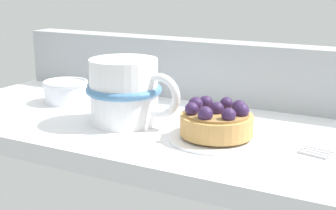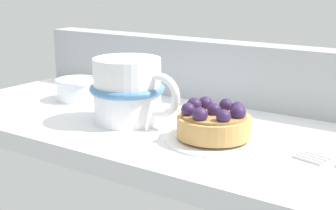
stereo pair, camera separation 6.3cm
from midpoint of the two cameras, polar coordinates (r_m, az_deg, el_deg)
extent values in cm
cube|color=white|center=(66.30, 0.52, -3.44)|extent=(80.37, 32.56, 2.58)
cube|color=#9EA3A8|center=(76.98, 5.33, 3.81)|extent=(78.76, 4.70, 9.64)
cylinder|color=white|center=(60.03, 2.76, -3.81)|extent=(12.03, 12.03, 0.68)
cylinder|color=white|center=(60.09, 2.76, -3.96)|extent=(6.61, 6.61, 0.34)
cylinder|color=tan|center=(59.54, 2.78, -2.37)|extent=(9.07, 9.07, 2.48)
cylinder|color=#A37942|center=(59.15, 2.79, -1.09)|extent=(7.98, 7.98, 0.30)
sphere|color=#331E47|center=(58.97, 2.80, -0.50)|extent=(1.72, 1.72, 1.72)
sphere|color=#331E47|center=(58.18, 5.65, -0.71)|extent=(1.85, 1.85, 1.85)
sphere|color=#331E47|center=(59.65, 5.45, -0.30)|extent=(1.82, 1.82, 1.82)
sphere|color=#331E47|center=(61.42, 4.03, 0.12)|extent=(1.71, 1.71, 1.71)
sphere|color=#331E47|center=(61.77, 1.59, 0.24)|extent=(1.87, 1.87, 1.87)
sphere|color=#331E47|center=(60.64, 0.35, 0.05)|extent=(1.90, 1.90, 1.90)
sphere|color=#331E47|center=(58.23, -0.25, -0.53)|extent=(1.71, 1.71, 1.71)
sphere|color=#331E47|center=(56.52, 1.28, -1.11)|extent=(1.85, 1.85, 1.85)
sphere|color=#331E47|center=(56.38, 4.04, -1.23)|extent=(1.73, 1.73, 1.73)
cylinder|color=white|center=(66.39, -7.91, 1.60)|extent=(9.31, 9.31, 8.91)
torus|color=#4C7FB2|center=(66.34, -7.92, 1.79)|extent=(10.42, 10.42, 1.07)
torus|color=white|center=(63.38, -3.85, 1.07)|extent=(6.06, 1.07, 6.06)
cube|color=silver|center=(57.90, 14.59, -5.06)|extent=(3.47, 1.00, 0.60)
cube|color=silver|center=(57.27, 14.26, -5.26)|extent=(3.47, 1.00, 0.60)
cube|color=silver|center=(56.65, 13.93, -5.46)|extent=(3.47, 1.00, 0.60)
cube|color=silver|center=(56.03, 13.58, -5.67)|extent=(3.47, 1.00, 0.60)
cylinder|color=silver|center=(79.70, -14.20, 1.43)|extent=(6.82, 6.82, 3.20)
torus|color=silver|center=(79.35, -14.27, 2.55)|extent=(7.29, 7.29, 0.60)
camera|label=1|loc=(0.03, -92.86, -0.77)|focal=51.63mm
camera|label=2|loc=(0.03, 87.14, 0.77)|focal=51.63mm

